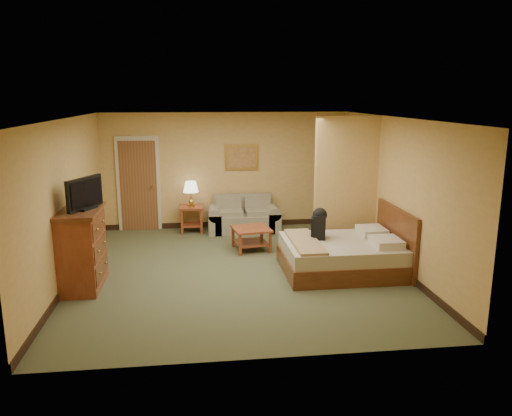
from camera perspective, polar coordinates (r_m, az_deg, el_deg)
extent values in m
plane|color=#4D5336|center=(8.71, -2.05, -7.12)|extent=(6.00, 6.00, 0.00)
plane|color=white|center=(8.20, -2.19, 10.24)|extent=(6.00, 6.00, 0.00)
cube|color=tan|center=(11.30, -3.43, 4.28)|extent=(5.50, 0.02, 2.60)
cube|color=tan|center=(8.58, -20.75, 0.77)|extent=(0.02, 6.00, 2.60)
cube|color=tan|center=(9.01, 15.60, 1.67)|extent=(0.02, 6.00, 2.60)
cube|color=tan|center=(9.66, 10.22, 2.66)|extent=(1.20, 0.15, 2.60)
cube|color=beige|center=(11.36, -13.28, 2.73)|extent=(0.94, 0.06, 2.10)
cube|color=brown|center=(11.35, -13.27, 2.47)|extent=(0.80, 0.04, 2.00)
cylinder|color=#B28F41|center=(11.27, -11.79, 2.47)|extent=(0.04, 0.12, 0.04)
cube|color=black|center=(11.54, -3.35, -1.83)|extent=(5.50, 0.02, 0.12)
cube|color=gray|center=(11.08, -1.39, -1.70)|extent=(1.30, 0.70, 0.39)
cube|color=gray|center=(11.29, -1.55, 0.65)|extent=(1.30, 0.17, 0.41)
cube|color=gray|center=(11.04, -4.76, -1.68)|extent=(0.28, 0.70, 0.44)
cube|color=gray|center=(11.16, 1.94, -1.48)|extent=(0.28, 0.70, 0.44)
cube|color=maroon|center=(11.07, -7.40, 0.10)|extent=(0.52, 0.52, 0.04)
cube|color=maroon|center=(11.17, -7.34, -1.89)|extent=(0.44, 0.44, 0.03)
cube|color=maroon|center=(10.94, -8.46, -1.64)|extent=(0.05, 0.05, 0.53)
cube|color=maroon|center=(10.94, -6.26, -1.58)|extent=(0.05, 0.05, 0.53)
cube|color=maroon|center=(11.35, -8.41, -1.12)|extent=(0.05, 0.05, 0.53)
cube|color=maroon|center=(11.34, -6.29, -1.06)|extent=(0.05, 0.05, 0.53)
cylinder|color=#B28F41|center=(11.06, -7.40, 0.30)|extent=(0.17, 0.17, 0.04)
cylinder|color=#B28F41|center=(11.02, -7.44, 1.39)|extent=(0.02, 0.02, 0.28)
cone|color=white|center=(10.98, -7.47, 2.43)|extent=(0.33, 0.33, 0.23)
cube|color=maroon|center=(9.69, -0.54, -2.39)|extent=(0.79, 0.79, 0.04)
cube|color=maroon|center=(9.77, -0.54, -3.97)|extent=(0.68, 0.68, 0.03)
cube|color=maroon|center=(9.44, -2.14, -4.19)|extent=(0.05, 0.05, 0.42)
cube|color=maroon|center=(10.07, 0.95, -3.10)|extent=(0.05, 0.05, 0.42)
cube|color=#B78E3F|center=(11.27, -1.66, 5.81)|extent=(0.75, 0.03, 0.59)
cube|color=#9C5D30|center=(11.25, -1.65, 5.80)|extent=(0.63, 0.02, 0.46)
cube|color=maroon|center=(8.25, -19.23, -4.60)|extent=(0.55, 1.10, 1.20)
cube|color=#552913|center=(8.10, -19.55, -0.35)|extent=(0.62, 1.18, 0.06)
cube|color=black|center=(8.06, -18.88, -0.03)|extent=(0.33, 0.40, 0.03)
cube|color=black|center=(8.02, -19.01, 1.63)|extent=(0.40, 0.76, 0.48)
cube|color=#552913|center=(8.73, 9.68, -6.21)|extent=(1.98, 1.59, 0.30)
cube|color=beige|center=(8.65, 9.75, -4.53)|extent=(1.92, 1.53, 0.24)
cube|color=#552913|center=(8.93, 15.70, -3.41)|extent=(0.06, 1.68, 1.09)
cube|color=silver|center=(8.50, 14.67, -3.83)|extent=(0.45, 0.54, 0.14)
cube|color=silver|center=(9.12, 13.09, -2.61)|extent=(0.45, 0.54, 0.14)
cube|color=#9C7D55|center=(8.45, 5.59, -3.83)|extent=(0.45, 1.49, 0.05)
cube|color=black|center=(8.70, 7.27, -2.12)|extent=(0.28, 0.35, 0.42)
sphere|color=black|center=(8.64, 7.31, -0.78)|extent=(0.25, 0.25, 0.25)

